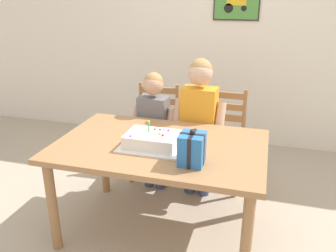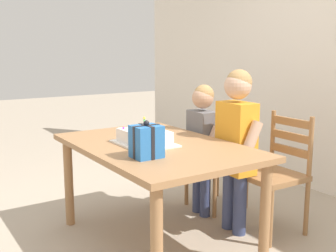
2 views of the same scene
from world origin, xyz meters
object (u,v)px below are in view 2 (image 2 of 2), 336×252
object	(u,v)px
dining_table	(156,156)
gift_box_red_large	(147,141)
birthday_cake	(144,138)
chair_left	(220,155)
chair_right	(276,173)
child_older	(236,135)
child_younger	(202,137)

from	to	relation	value
dining_table	gift_box_red_large	world-z (taller)	gift_box_red_large
dining_table	birthday_cake	bearing A→B (deg)	-116.14
dining_table	chair_left	world-z (taller)	chair_left
gift_box_red_large	chair_right	bearing A→B (deg)	87.90
birthday_cake	chair_right	world-z (taller)	birthday_cake
birthday_cake	chair_right	size ratio (longest dim) A/B	0.48
child_older	child_younger	xyz separation A→B (m)	(-0.41, 0.00, -0.09)
dining_table	birthday_cake	size ratio (longest dim) A/B	3.41
gift_box_red_large	birthday_cake	bearing A→B (deg)	152.12
child_younger	gift_box_red_large	bearing A→B (deg)	-57.77
dining_table	birthday_cake	xyz separation A→B (m)	(-0.04, -0.07, 0.14)
birthday_cake	chair_right	distance (m)	1.07
chair_left	child_younger	xyz separation A→B (m)	(0.07, -0.27, 0.21)
chair_right	child_older	size ratio (longest dim) A/B	0.73
birthday_cake	child_younger	distance (m)	0.73
dining_table	child_younger	bearing A→B (deg)	112.50
birthday_cake	child_older	size ratio (longest dim) A/B	0.35
birthday_cake	child_older	bearing A→B (deg)	73.98
gift_box_red_large	chair_left	bearing A→B (deg)	118.61
birthday_cake	child_older	distance (m)	0.71
chair_right	child_older	world-z (taller)	child_older
birthday_cake	dining_table	bearing A→B (deg)	63.86
chair_left	child_younger	size ratio (longest dim) A/B	0.82
chair_right	birthday_cake	bearing A→B (deg)	-110.80
birthday_cake	child_younger	world-z (taller)	child_younger
chair_left	birthday_cake	bearing A→B (deg)	-72.99
gift_box_red_large	child_older	world-z (taller)	child_older
birthday_cake	chair_left	distance (m)	1.05
dining_table	chair_right	bearing A→B (deg)	69.66
dining_table	gift_box_red_large	distance (m)	0.42
child_older	chair_right	bearing A→B (deg)	58.36
chair_left	child_younger	bearing A→B (deg)	-74.66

